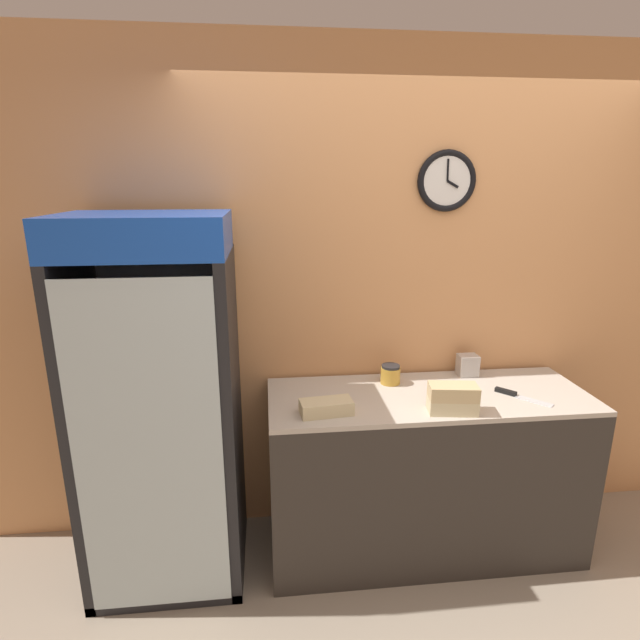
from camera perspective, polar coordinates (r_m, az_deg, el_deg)
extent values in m
cube|color=tan|center=(2.88, 10.65, 2.43)|extent=(5.20, 0.06, 2.70)
torus|color=black|center=(2.80, 14.29, 15.15)|extent=(0.32, 0.03, 0.32)
cylinder|color=white|center=(2.80, 14.29, 15.15)|extent=(0.26, 0.01, 0.26)
cube|color=black|center=(2.80, 14.93, 14.77)|extent=(0.07, 0.01, 0.04)
cube|color=black|center=(2.79, 14.41, 16.28)|extent=(0.01, 0.01, 0.11)
cube|color=#332D28|center=(2.91, 11.79, -16.80)|extent=(1.67, 0.61, 0.90)
cube|color=#BCB2A3|center=(2.70, 12.34, -8.51)|extent=(1.67, 0.61, 0.02)
cube|color=black|center=(2.90, -16.42, -8.50)|extent=(0.74, 0.04, 1.68)
cube|color=black|center=(2.73, -24.70, -10.94)|extent=(0.05, 0.63, 1.68)
cube|color=black|center=(2.59, -9.91, -11.07)|extent=(0.05, 0.63, 1.68)
cube|color=black|center=(3.09, -16.14, -24.75)|extent=(0.74, 0.63, 0.05)
cube|color=white|center=(2.88, -16.51, -8.72)|extent=(0.64, 0.02, 1.58)
cube|color=silver|center=(2.37, -18.97, -14.55)|extent=(0.64, 0.01, 1.58)
cube|color=blue|center=(2.35, -19.50, 9.24)|extent=(0.74, 0.57, 0.18)
cube|color=silver|center=(2.80, -16.94, -17.96)|extent=(0.62, 0.51, 0.01)
cube|color=silver|center=(2.62, -17.60, -11.09)|extent=(0.62, 0.51, 0.01)
cube|color=silver|center=(2.48, -18.31, -3.32)|extent=(0.62, 0.51, 0.01)
cylinder|color=#B2BCCC|center=(2.23, -15.30, -3.26)|extent=(0.07, 0.07, 0.13)
cylinder|color=#B2BCCC|center=(2.20, -15.47, -0.99)|extent=(0.03, 0.03, 0.06)
cylinder|color=gold|center=(2.44, -21.93, -11.86)|extent=(0.07, 0.07, 0.12)
cylinder|color=gold|center=(2.40, -22.14, -10.04)|extent=(0.03, 0.03, 0.05)
cylinder|color=#B2BCCC|center=(2.62, -19.75, -19.00)|extent=(0.08, 0.08, 0.13)
cylinder|color=#B2BCCC|center=(2.56, -19.96, -17.23)|extent=(0.03, 0.03, 0.06)
cylinder|color=#B2231E|center=(2.57, -13.30, -19.44)|extent=(0.07, 0.07, 0.12)
cylinder|color=#B2231E|center=(2.52, -13.43, -17.91)|extent=(0.03, 0.03, 0.05)
cylinder|color=#B2231E|center=(2.37, -16.36, -11.53)|extent=(0.06, 0.06, 0.16)
cylinder|color=#B2231E|center=(2.32, -16.58, -8.99)|extent=(0.02, 0.02, 0.07)
cylinder|color=#5B2D19|center=(2.46, -24.16, -11.30)|extent=(0.06, 0.06, 0.17)
cylinder|color=#5B2D19|center=(2.41, -24.47, -8.74)|extent=(0.03, 0.03, 0.07)
cylinder|color=navy|center=(2.36, -12.46, -11.73)|extent=(0.07, 0.07, 0.14)
cylinder|color=navy|center=(2.32, -12.61, -9.54)|extent=(0.03, 0.03, 0.06)
cylinder|color=orange|center=(2.40, -19.84, -11.26)|extent=(0.07, 0.07, 0.18)
cylinder|color=orange|center=(2.35, -20.14, -8.43)|extent=(0.03, 0.03, 0.08)
cylinder|color=#5B2D19|center=(2.58, -17.57, -19.03)|extent=(0.06, 0.06, 0.15)
cylinder|color=#5B2D19|center=(2.52, -17.79, -16.98)|extent=(0.03, 0.03, 0.07)
cylinder|color=#2D6B38|center=(2.25, -18.36, -2.71)|extent=(0.07, 0.07, 0.18)
cylinder|color=#2D6B38|center=(2.21, -18.64, 0.43)|extent=(0.03, 0.03, 0.08)
cube|color=beige|center=(2.51, 14.88, -9.40)|extent=(0.24, 0.15, 0.07)
cube|color=tan|center=(2.48, 15.00, -7.94)|extent=(0.24, 0.15, 0.07)
cube|color=beige|center=(2.41, 0.72, -9.92)|extent=(0.26, 0.14, 0.07)
cube|color=silver|center=(2.77, 23.28, -8.50)|extent=(0.16, 0.16, 0.00)
cube|color=black|center=(2.81, 20.46, -7.68)|extent=(0.09, 0.10, 0.02)
cylinder|color=gold|center=(2.77, 8.05, -6.29)|extent=(0.11, 0.11, 0.09)
cylinder|color=#262628|center=(2.76, 8.09, -5.28)|extent=(0.10, 0.10, 0.01)
cube|color=#B7B2AD|center=(2.97, 16.51, -4.97)|extent=(0.11, 0.09, 0.12)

